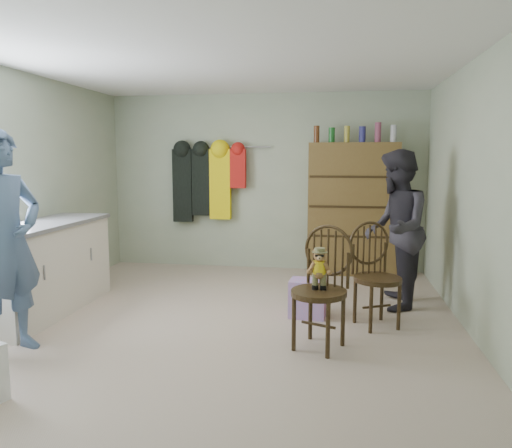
% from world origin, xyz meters
% --- Properties ---
extents(ground_plane, '(5.00, 5.00, 0.00)m').
position_xyz_m(ground_plane, '(0.00, 0.00, 0.00)').
color(ground_plane, '#C1AF9C').
rests_on(ground_plane, ground).
extents(room_walls, '(5.00, 5.00, 5.00)m').
position_xyz_m(room_walls, '(0.00, 0.53, 1.58)').
color(room_walls, '#AAB497').
rests_on(room_walls, ground).
extents(counter, '(0.64, 1.86, 0.94)m').
position_xyz_m(counter, '(-1.95, 0.00, 0.47)').
color(counter, silver).
rests_on(counter, ground).
extents(chair_front, '(0.60, 0.60, 1.03)m').
position_xyz_m(chair_front, '(0.92, -0.49, 0.58)').
color(chair_front, '#382813').
rests_on(chair_front, ground).
extents(chair_far, '(0.59, 0.59, 0.99)m').
position_xyz_m(chair_far, '(1.40, 0.16, 0.53)').
color(chair_far, '#382813').
rests_on(chair_far, ground).
extents(striped_bag, '(0.38, 0.31, 0.38)m').
position_xyz_m(striped_bag, '(0.76, 0.30, 0.19)').
color(striped_bag, pink).
rests_on(striped_bag, ground).
extents(person_left, '(0.62, 0.77, 1.83)m').
position_xyz_m(person_left, '(-1.60, -1.03, 0.92)').
color(person_left, '#4A6388').
rests_on(person_left, ground).
extents(person_right, '(0.71, 0.88, 1.69)m').
position_xyz_m(person_right, '(1.65, 0.78, 0.84)').
color(person_right, '#2D2B33').
rests_on(person_right, ground).
extents(dresser, '(1.20, 0.39, 2.06)m').
position_xyz_m(dresser, '(1.25, 2.30, 0.91)').
color(dresser, brown).
rests_on(dresser, ground).
extents(coat_rack, '(1.42, 0.12, 1.09)m').
position_xyz_m(coat_rack, '(-0.83, 2.38, 1.25)').
color(coat_rack, '#99999E').
rests_on(coat_rack, ground).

